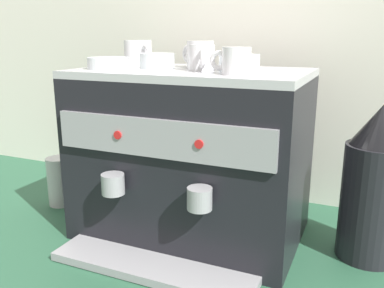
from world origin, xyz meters
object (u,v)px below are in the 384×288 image
espresso_machine (191,155)px  coffee_grinder (374,187)px  ceramic_bowl_1 (239,63)px  ceramic_cup_0 (235,61)px  ceramic_cup_3 (199,54)px  ceramic_cup_2 (139,53)px  ceramic_bowl_0 (108,63)px  ceramic_bowl_2 (157,61)px  milk_pitcher (60,181)px  ceramic_cup_1 (201,58)px

espresso_machine → coffee_grinder: 0.47m
ceramic_bowl_1 → ceramic_cup_0: bearing=-78.1°
espresso_machine → ceramic_cup_3: 0.27m
ceramic_cup_0 → ceramic_cup_3: 0.21m
espresso_machine → ceramic_cup_2: 0.34m
espresso_machine → coffee_grinder: size_ratio=1.53×
ceramic_cup_0 → ceramic_bowl_0: size_ratio=0.91×
ceramic_cup_0 → ceramic_bowl_0: bearing=177.1°
ceramic_cup_0 → ceramic_cup_3: (-0.15, 0.15, 0.01)m
ceramic_bowl_2 → ceramic_bowl_1: bearing=0.9°
ceramic_bowl_2 → coffee_grinder: ceramic_bowl_2 is taller
milk_pitcher → ceramic_bowl_1: bearing=-0.3°
ceramic_cup_0 → ceramic_cup_2: size_ratio=0.88×
ceramic_cup_3 → ceramic_bowl_0: 0.24m
espresso_machine → ceramic_cup_0: 0.31m
ceramic_bowl_2 → milk_pitcher: 0.55m
espresso_machine → ceramic_bowl_2: (-0.10, -0.00, 0.25)m
espresso_machine → ceramic_cup_3: bearing=94.8°
ceramic_cup_2 → coffee_grinder: ceramic_cup_2 is taller
ceramic_cup_2 → ceramic_bowl_0: (-0.01, -0.14, -0.02)m
ceramic_cup_0 → ceramic_bowl_0: (-0.35, 0.02, -0.02)m
ceramic_cup_1 → ceramic_cup_3: ceramic_cup_3 is taller
ceramic_cup_3 → coffee_grinder: ceramic_cup_3 is taller
ceramic_bowl_1 → ceramic_bowl_2: bearing=-179.1°
ceramic_bowl_1 → coffee_grinder: size_ratio=0.26×
ceramic_cup_2 → ceramic_bowl_1: bearing=-12.5°
ceramic_bowl_2 → coffee_grinder: bearing=5.6°
espresso_machine → ceramic_bowl_0: ceramic_bowl_0 is taller
ceramic_cup_0 → coffee_grinder: bearing=24.1°
milk_pitcher → ceramic_bowl_0: bearing=-15.8°
ceramic_cup_2 → ceramic_bowl_1: (0.33, -0.07, -0.02)m
espresso_machine → ceramic_bowl_0: size_ratio=5.55×
ceramic_bowl_2 → milk_pitcher: bearing=178.9°
ceramic_cup_0 → coffee_grinder: ceramic_cup_0 is taller
espresso_machine → ceramic_bowl_0: bearing=-161.1°
ceramic_cup_1 → milk_pitcher: bearing=176.8°
ceramic_cup_1 → ceramic_cup_2: ceramic_cup_2 is taller
ceramic_bowl_1 → coffee_grinder: 0.45m
ceramic_cup_2 → ceramic_bowl_2: bearing=-36.6°
ceramic_cup_2 → milk_pitcher: (-0.27, -0.07, -0.41)m
ceramic_cup_2 → milk_pitcher: size_ratio=0.69×
espresso_machine → ceramic_cup_1: 0.27m
milk_pitcher → ceramic_cup_2: bearing=14.2°
ceramic_bowl_0 → milk_pitcher: (-0.27, 0.08, -0.39)m
espresso_machine → milk_pitcher: size_ratio=3.73×
ceramic_cup_0 → ceramic_bowl_1: ceramic_cup_0 is taller
ceramic_cup_0 → ceramic_cup_2: 0.38m
espresso_machine → ceramic_cup_2: (-0.20, 0.07, 0.27)m
ceramic_cup_1 → ceramic_bowl_0: bearing=-169.1°
ceramic_cup_0 → ceramic_bowl_1: bearing=101.9°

